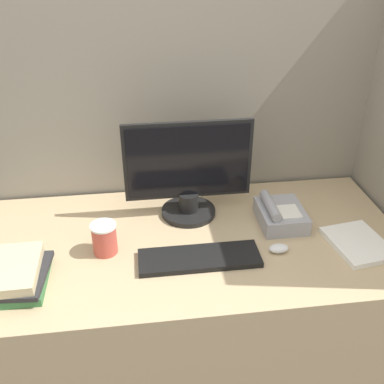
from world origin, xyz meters
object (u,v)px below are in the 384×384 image
keyboard (199,258)px  coffee_cup (104,238)px  book_stack (11,275)px  desk_telephone (280,215)px  monitor (188,175)px  mouse (279,248)px

keyboard → coffee_cup: (-0.32, 0.09, 0.05)m
book_stack → desk_telephone: size_ratio=1.18×
keyboard → monitor: bearing=90.1°
desk_telephone → book_stack: bearing=-166.6°
monitor → book_stack: bearing=-150.9°
monitor → coffee_cup: 0.40m
keyboard → book_stack: bearing=-176.3°
book_stack → coffee_cup: bearing=24.3°
coffee_cup → desk_telephone: size_ratio=0.55×
monitor → mouse: monitor is taller
monitor → mouse: bearing=-45.6°
mouse → desk_telephone: (0.06, 0.18, 0.02)m
mouse → book_stack: size_ratio=0.29×
keyboard → coffee_cup: coffee_cup is taller
keyboard → desk_telephone: bearing=28.8°
coffee_cup → desk_telephone: coffee_cup is taller
monitor → desk_telephone: (0.34, -0.11, -0.14)m
keyboard → mouse: mouse is taller
monitor → desk_telephone: bearing=-18.3°
mouse → keyboard: bearing=-177.9°
coffee_cup → book_stack: (-0.29, -0.13, -0.02)m
desk_telephone → coffee_cup: bearing=-171.7°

